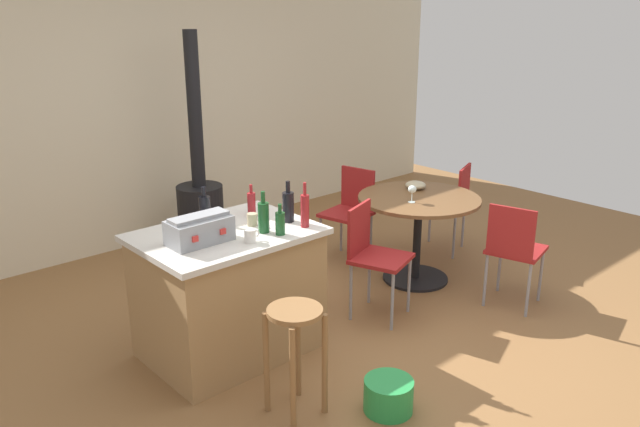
% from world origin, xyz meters
% --- Properties ---
extents(ground_plane, '(8.80, 8.80, 0.00)m').
position_xyz_m(ground_plane, '(0.00, 0.00, 0.00)').
color(ground_plane, olive).
extents(back_wall, '(8.00, 0.10, 2.70)m').
position_xyz_m(back_wall, '(0.00, 2.80, 1.35)').
color(back_wall, beige).
rests_on(back_wall, ground_plane).
extents(kitchen_island, '(1.16, 0.85, 0.88)m').
position_xyz_m(kitchen_island, '(-0.78, 0.39, 0.44)').
color(kitchen_island, '#A37A4C').
rests_on(kitchen_island, ground_plane).
extents(wooden_stool, '(0.32, 0.32, 0.68)m').
position_xyz_m(wooden_stool, '(-0.90, -0.46, 0.49)').
color(wooden_stool, olive).
rests_on(wooden_stool, ground_plane).
extents(dining_table, '(1.04, 1.04, 0.76)m').
position_xyz_m(dining_table, '(1.12, 0.31, 0.58)').
color(dining_table, black).
rests_on(dining_table, ground_plane).
extents(folding_chair_near, '(0.47, 0.47, 0.86)m').
position_xyz_m(folding_chair_near, '(1.04, 1.05, 0.51)').
color(folding_chair_near, maroon).
rests_on(folding_chair_near, ground_plane).
extents(folding_chair_far, '(0.51, 0.51, 0.88)m').
position_xyz_m(folding_chair_far, '(0.35, 0.11, 0.52)').
color(folding_chair_far, maroon).
rests_on(folding_chair_far, ground_plane).
extents(folding_chair_left, '(0.49, 0.49, 0.87)m').
position_xyz_m(folding_chair_left, '(1.26, -0.54, 0.51)').
color(folding_chair_left, maroon).
rests_on(folding_chair_left, ground_plane).
extents(folding_chair_right, '(0.52, 0.52, 0.87)m').
position_xyz_m(folding_chair_right, '(1.88, 0.54, 0.51)').
color(folding_chair_right, maroon).
rests_on(folding_chair_right, ground_plane).
extents(wood_stove, '(0.44, 0.45, 2.10)m').
position_xyz_m(wood_stove, '(0.09, 2.14, 0.51)').
color(wood_stove, black).
rests_on(wood_stove, ground_plane).
extents(toolbox, '(0.40, 0.22, 0.18)m').
position_xyz_m(toolbox, '(-1.01, 0.33, 0.97)').
color(toolbox, gray).
rests_on(toolbox, kitchen_island).
extents(bottle_0, '(0.06, 0.06, 0.31)m').
position_xyz_m(bottle_0, '(-0.33, 0.11, 1.00)').
color(bottle_0, maroon).
rests_on(bottle_0, kitchen_island).
extents(bottle_1, '(0.08, 0.08, 0.24)m').
position_xyz_m(bottle_1, '(-0.76, 0.67, 0.98)').
color(bottle_1, black).
rests_on(bottle_1, kitchen_island).
extents(bottle_2, '(0.08, 0.08, 0.29)m').
position_xyz_m(bottle_2, '(-0.34, 0.27, 1.00)').
color(bottle_2, black).
rests_on(bottle_2, kitchen_island).
extents(bottle_3, '(0.06, 0.06, 0.22)m').
position_xyz_m(bottle_3, '(-0.44, 0.57, 0.97)').
color(bottle_3, maroon).
rests_on(bottle_3, kitchen_island).
extents(bottle_4, '(0.06, 0.06, 0.21)m').
position_xyz_m(bottle_4, '(-0.54, 0.11, 0.96)').
color(bottle_4, '#194C23').
rests_on(bottle_4, kitchen_island).
extents(bottle_5, '(0.07, 0.07, 0.28)m').
position_xyz_m(bottle_5, '(-0.60, 0.21, 0.99)').
color(bottle_5, '#194C23').
rests_on(bottle_5, kitchen_island).
extents(cup_0, '(0.11, 0.07, 0.08)m').
position_xyz_m(cup_0, '(-0.57, 0.37, 0.93)').
color(cup_0, tan).
rests_on(cup_0, kitchen_island).
extents(cup_1, '(0.11, 0.07, 0.09)m').
position_xyz_m(cup_1, '(-0.87, 0.61, 0.93)').
color(cup_1, '#383838').
rests_on(cup_1, kitchen_island).
extents(cup_2, '(0.11, 0.07, 0.09)m').
position_xyz_m(cup_2, '(-0.77, 0.12, 0.93)').
color(cup_2, white).
rests_on(cup_2, kitchen_island).
extents(wine_glass, '(0.07, 0.07, 0.14)m').
position_xyz_m(wine_glass, '(0.95, 0.25, 0.86)').
color(wine_glass, silver).
rests_on(wine_glass, dining_table).
extents(serving_bowl, '(0.18, 0.18, 0.07)m').
position_xyz_m(serving_bowl, '(1.29, 0.49, 0.79)').
color(serving_bowl, tan).
rests_on(serving_bowl, dining_table).
extents(plastic_bucket, '(0.30, 0.30, 0.20)m').
position_xyz_m(plastic_bucket, '(-0.48, -0.82, 0.10)').
color(plastic_bucket, green).
rests_on(plastic_bucket, ground_plane).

